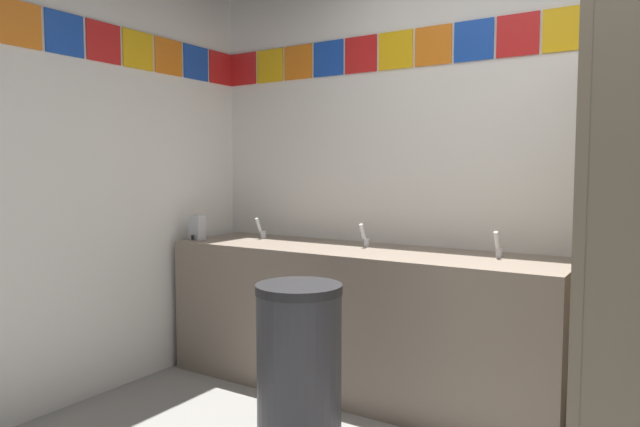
% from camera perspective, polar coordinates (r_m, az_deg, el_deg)
% --- Properties ---
extents(wall_back, '(4.44, 0.09, 2.51)m').
position_cam_1_polar(wall_back, '(3.21, 23.17, 3.90)').
color(wall_back, white).
rests_on(wall_back, ground_plane).
extents(wall_side, '(0.09, 3.08, 2.51)m').
position_cam_1_polar(wall_side, '(3.21, -27.85, 3.75)').
color(wall_side, white).
rests_on(wall_side, ground_plane).
extents(vanity_counter, '(2.30, 0.61, 0.82)m').
position_cam_1_polar(vanity_counter, '(3.32, 3.75, -10.39)').
color(vanity_counter, gray).
rests_on(vanity_counter, ground_plane).
extents(faucet_left, '(0.04, 0.10, 0.14)m').
position_cam_1_polar(faucet_left, '(3.74, -5.91, -1.70)').
color(faucet_left, silver).
rests_on(faucet_left, vanity_counter).
extents(faucet_center, '(0.04, 0.10, 0.14)m').
position_cam_1_polar(faucet_center, '(3.32, 4.53, -2.45)').
color(faucet_center, silver).
rests_on(faucet_center, vanity_counter).
extents(faucet_right, '(0.04, 0.10, 0.14)m').
position_cam_1_polar(faucet_right, '(3.04, 17.43, -3.26)').
color(faucet_right, silver).
rests_on(faucet_right, vanity_counter).
extents(soap_dispenser, '(0.09, 0.09, 0.16)m').
position_cam_1_polar(soap_dispenser, '(3.73, -12.22, -1.38)').
color(soap_dispenser, '#B7BABF').
rests_on(soap_dispenser, vanity_counter).
extents(trash_bin, '(0.38, 0.38, 0.77)m').
position_cam_1_polar(trash_bin, '(2.61, -2.11, -15.40)').
color(trash_bin, '#333338').
rests_on(trash_bin, ground_plane).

